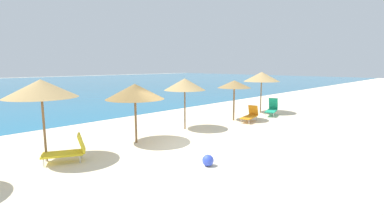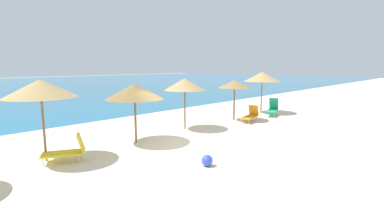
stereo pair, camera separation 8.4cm
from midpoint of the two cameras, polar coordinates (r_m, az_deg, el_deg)
name	(u,v)px [view 2 (the right image)]	position (r m, az deg, el deg)	size (l,w,h in m)	color
ground_plane	(181,146)	(11.95, -1.99, -7.68)	(160.00, 160.00, 0.00)	beige
beach_umbrella_1	(41,89)	(10.91, -28.08, 3.49)	(2.40, 2.40, 2.89)	brown
beach_umbrella_2	(135,92)	(12.31, -11.33, 3.28)	(2.50, 2.50, 2.58)	brown
beach_umbrella_3	(185,84)	(14.70, -1.31, 4.80)	(2.17, 2.17, 2.69)	brown
beach_umbrella_4	(235,84)	(17.29, 8.74, 4.75)	(2.02, 2.02, 2.46)	brown
beach_umbrella_5	(262,77)	(20.45, 14.11, 6.14)	(2.50, 2.50, 2.90)	brown
lounge_chair_0	(68,150)	(10.88, -23.60, -7.87)	(1.56, 1.24, 0.97)	yellow
lounge_chair_1	(250,115)	(17.30, 11.86, -1.44)	(1.66, 0.88, 0.93)	orange
lounge_chair_2	(272,109)	(19.82, 16.05, -0.14)	(1.79, 1.12, 1.13)	#199972
beach_ball	(207,160)	(9.64, 3.31, -10.53)	(0.39, 0.39, 0.39)	blue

